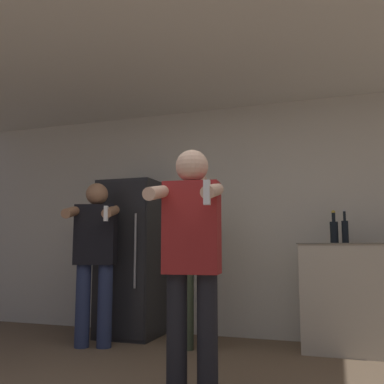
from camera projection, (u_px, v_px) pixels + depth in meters
The scene contains 8 objects.
wall_back at pixel (247, 218), 4.73m from camera, with size 7.00×0.06×2.55m.
ceiling_slab at pixel (214, 56), 3.63m from camera, with size 7.00×3.14×0.05m.
refrigerator at pixel (132, 258), 4.73m from camera, with size 0.62×0.67×1.69m.
bottle_amber_bourbon at pixel (345, 230), 4.07m from camera, with size 0.06×0.06×0.32m.
bottle_red_label at pixel (334, 230), 4.10m from camera, with size 0.08×0.08×0.32m.
person_woman_foreground at pixel (192, 253), 2.75m from camera, with size 0.46×0.54×1.60m.
person_man_side at pixel (95, 252), 4.22m from camera, with size 0.55×0.58×1.60m.
person_spectator_back at pixel (197, 241), 4.12m from camera, with size 0.40×0.50×1.70m.
Camera 1 is at (0.92, -2.03, 0.97)m, focal length 40.00 mm.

